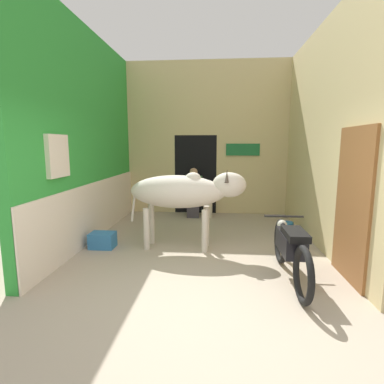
{
  "coord_description": "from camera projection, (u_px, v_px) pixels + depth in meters",
  "views": [
    {
      "loc": [
        0.29,
        -3.26,
        1.86
      ],
      "look_at": [
        -0.17,
        2.17,
        1.0
      ],
      "focal_mm": 28.0,
      "sensor_mm": 36.0,
      "label": 1
    }
  ],
  "objects": [
    {
      "name": "ground_plane",
      "position": [
        191.0,
        304.0,
        3.52
      ],
      "size": [
        30.0,
        30.0,
        0.0
      ],
      "primitive_type": "plane",
      "color": "tan"
    },
    {
      "name": "crate",
      "position": [
        103.0,
        240.0,
        5.44
      ],
      "size": [
        0.44,
        0.32,
        0.28
      ],
      "color": "teal",
      "rests_on": "ground_plane"
    },
    {
      "name": "bucket",
      "position": [
        287.0,
        228.0,
        6.27
      ],
      "size": [
        0.26,
        0.26,
        0.26
      ],
      "color": "#23669E",
      "rests_on": "ground_plane"
    },
    {
      "name": "wall_left_shopfront",
      "position": [
        87.0,
        140.0,
        5.77
      ],
      "size": [
        0.25,
        4.83,
        4.03
      ],
      "color": "green",
      "rests_on": "ground_plane"
    },
    {
      "name": "plastic_stool",
      "position": [
        208.0,
        208.0,
        7.72
      ],
      "size": [
        0.31,
        0.31,
        0.46
      ],
      "color": "beige",
      "rests_on": "ground_plane"
    },
    {
      "name": "wall_back_with_doorway",
      "position": [
        203.0,
        152.0,
        8.27
      ],
      "size": [
        4.27,
        0.93,
        4.03
      ],
      "color": "#D1BC84",
      "rests_on": "ground_plane"
    },
    {
      "name": "shopkeeper_seated",
      "position": [
        193.0,
        191.0,
        7.73
      ],
      "size": [
        0.44,
        0.33,
        1.27
      ],
      "color": "#3D3842",
      "rests_on": "ground_plane"
    },
    {
      "name": "wall_right_with_door",
      "position": [
        326.0,
        138.0,
        5.36
      ],
      "size": [
        0.22,
        4.83,
        4.03
      ],
      "color": "#D1BC84",
      "rests_on": "ground_plane"
    },
    {
      "name": "cow",
      "position": [
        184.0,
        192.0,
        5.31
      ],
      "size": [
        2.1,
        0.7,
        1.45
      ],
      "color": "beige",
      "rests_on": "ground_plane"
    },
    {
      "name": "motorcycle_near",
      "position": [
        291.0,
        248.0,
        4.1
      ],
      "size": [
        0.58,
        1.94,
        0.8
      ],
      "color": "black",
      "rests_on": "ground_plane"
    }
  ]
}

